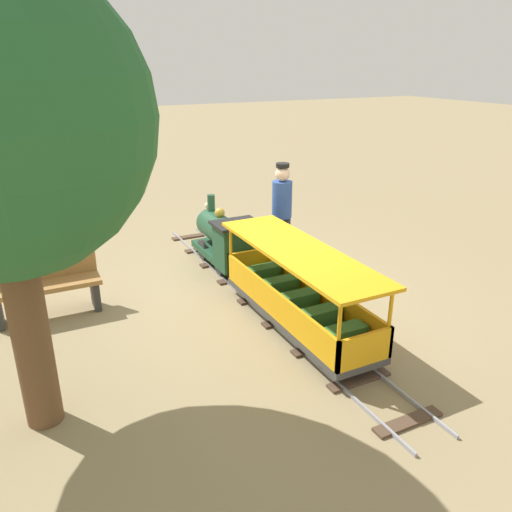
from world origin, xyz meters
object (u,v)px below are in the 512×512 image
at_px(passenger_car, 297,296).
at_px(conductor_person, 282,207).
at_px(park_bench, 46,285).
at_px(locomotive, 226,239).

bearing_deg(passenger_car, conductor_person, 66.32).
bearing_deg(park_bench, passenger_car, -32.81).
height_order(locomotive, passenger_car, locomotive).
distance_m(conductor_person, park_bench, 3.48).
xyz_separation_m(conductor_person, park_bench, (-3.44, -0.12, -0.54)).
bearing_deg(conductor_person, passenger_car, -113.68).
distance_m(locomotive, park_bench, 2.67).
distance_m(locomotive, conductor_person, 0.97).
xyz_separation_m(passenger_car, park_bench, (-2.64, 1.70, -0.01)).
bearing_deg(locomotive, passenger_car, -90.00).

